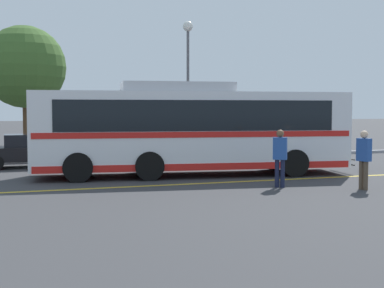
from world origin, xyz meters
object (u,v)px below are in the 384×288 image
(parked_car_1, at_px, (28,151))
(street_lamp, at_px, (188,59))
(parked_car_3, at_px, (275,144))
(pedestrian_0, at_px, (364,156))
(transit_bus, at_px, (192,128))
(tree_0, at_px, (25,67))
(pedestrian_1, at_px, (280,154))
(parked_car_2, at_px, (164,148))

(parked_car_1, height_order, street_lamp, street_lamp)
(parked_car_3, xyz_separation_m, street_lamp, (-3.61, 2.57, 4.22))
(parked_car_1, xyz_separation_m, pedestrian_0, (9.37, -9.98, 0.32))
(transit_bus, relative_size, pedestrian_0, 6.65)
(transit_bus, relative_size, tree_0, 1.72)
(parked_car_3, height_order, tree_0, tree_0)
(parked_car_1, distance_m, pedestrian_1, 11.33)
(pedestrian_1, bearing_deg, parked_car_3, -81.19)
(parked_car_2, height_order, street_lamp, street_lamp)
(tree_0, bearing_deg, street_lamp, -27.92)
(pedestrian_0, xyz_separation_m, street_lamp, (-1.48, 12.34, 3.96))
(parked_car_1, height_order, pedestrian_1, pedestrian_1)
(transit_bus, distance_m, pedestrian_1, 4.21)
(street_lamp, bearing_deg, parked_car_1, -163.37)
(parked_car_2, bearing_deg, parked_car_3, 87.99)
(tree_0, bearing_deg, parked_car_3, -30.44)
(transit_bus, xyz_separation_m, parked_car_1, (-5.62, 4.90, -1.04))
(parked_car_3, distance_m, pedestrian_1, 9.55)
(parked_car_1, relative_size, parked_car_2, 0.97)
(street_lamp, bearing_deg, parked_car_2, -128.26)
(transit_bus, bearing_deg, parked_car_1, -123.17)
(transit_bus, relative_size, parked_car_1, 2.86)
(pedestrian_0, relative_size, street_lamp, 0.26)
(parked_car_1, height_order, parked_car_3, parked_car_3)
(parked_car_2, distance_m, parked_car_3, 5.58)
(parked_car_3, distance_m, street_lamp, 6.12)
(parked_car_2, distance_m, street_lamp, 5.35)
(pedestrian_0, distance_m, street_lamp, 13.04)
(parked_car_3, xyz_separation_m, tree_0, (-11.41, 6.70, 3.94))
(transit_bus, height_order, pedestrian_0, transit_bus)
(parked_car_2, height_order, pedestrian_1, pedestrian_1)
(parked_car_2, xyz_separation_m, parked_car_3, (5.58, -0.07, 0.08))
(parked_car_3, relative_size, tree_0, 0.60)
(transit_bus, bearing_deg, pedestrian_0, 44.39)
(parked_car_2, relative_size, pedestrian_0, 2.39)
(parked_car_1, distance_m, parked_car_2, 5.92)
(parked_car_2, distance_m, tree_0, 9.70)
(tree_0, bearing_deg, pedestrian_1, -64.96)
(parked_car_2, xyz_separation_m, street_lamp, (1.97, 2.50, 4.30))
(pedestrian_1, relative_size, street_lamp, 0.26)
(transit_bus, bearing_deg, parked_car_2, -175.69)
(parked_car_2, height_order, pedestrian_0, pedestrian_0)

